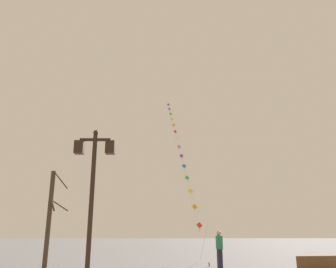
{
  "coord_description": "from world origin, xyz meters",
  "views": [
    {
      "loc": [
        0.28,
        -0.24,
        1.64
      ],
      "look_at": [
        0.59,
        21.06,
        7.89
      ],
      "focal_mm": 35.91,
      "sensor_mm": 36.0,
      "label": 1
    }
  ],
  "objects": [
    {
      "name": "bare_tree",
      "position": [
        -5.4,
        17.14,
        2.42
      ],
      "size": [
        1.11,
        1.83,
        4.73
      ],
      "color": "#423323",
      "rests_on": "ground_plane"
    },
    {
      "name": "kite_flyer",
      "position": [
        2.94,
        16.33,
        0.9
      ],
      "size": [
        0.27,
        0.62,
        1.71
      ],
      "rotation": [
        0.0,
        0.0,
        1.66
      ],
      "color": "#1E1E2D",
      "rests_on": "ground_plane"
    },
    {
      "name": "ground_plane",
      "position": [
        0.0,
        20.0,
        0.0
      ],
      "size": [
        160.0,
        160.0,
        0.0
      ],
      "primitive_type": "plane",
      "color": "gray"
    },
    {
      "name": "kite_train",
      "position": [
        1.72,
        28.94,
        8.93
      ],
      "size": [
        1.93,
        21.86,
        17.39
      ],
      "color": "brown",
      "rests_on": "ground_plane"
    },
    {
      "name": "twin_lantern_lamp_post",
      "position": [
        -1.84,
        9.87,
        3.27
      ],
      "size": [
        1.24,
        0.28,
        4.72
      ],
      "color": "black",
      "rests_on": "ground_plane"
    }
  ]
}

